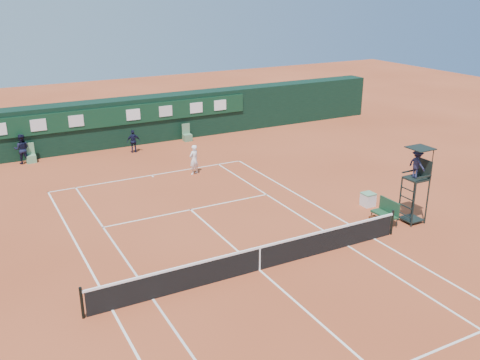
% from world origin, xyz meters
% --- Properties ---
extents(ground, '(90.00, 90.00, 0.00)m').
position_xyz_m(ground, '(0.00, 0.00, 0.00)').
color(ground, '#B54E2A').
rests_on(ground, ground).
extents(court_lines, '(11.05, 23.85, 0.01)m').
position_xyz_m(court_lines, '(0.00, 0.00, 0.01)').
color(court_lines, silver).
rests_on(court_lines, ground).
extents(tennis_net, '(12.90, 0.10, 1.10)m').
position_xyz_m(tennis_net, '(0.00, 0.00, 0.51)').
color(tennis_net, black).
rests_on(tennis_net, ground).
extents(back_wall, '(40.00, 1.65, 3.00)m').
position_xyz_m(back_wall, '(0.00, 18.74, 1.51)').
color(back_wall, black).
rests_on(back_wall, ground).
extents(linesman_chair_left, '(0.55, 0.50, 1.15)m').
position_xyz_m(linesman_chair_left, '(-5.50, 17.48, 0.32)').
color(linesman_chair_left, '#639769').
rests_on(linesman_chair_left, ground).
extents(linesman_chair_right, '(0.55, 0.50, 1.15)m').
position_xyz_m(linesman_chair_right, '(4.50, 17.48, 0.32)').
color(linesman_chair_right, '#54815B').
rests_on(linesman_chair_right, ground).
extents(umpire_chair, '(0.96, 0.95, 3.42)m').
position_xyz_m(umpire_chair, '(8.08, 0.54, 2.46)').
color(umpire_chair, black).
rests_on(umpire_chair, ground).
extents(player_bench, '(0.56, 1.20, 1.10)m').
position_xyz_m(player_bench, '(6.98, 0.95, 0.60)').
color(player_bench, '#1A4226').
rests_on(player_bench, ground).
extents(tennis_bag, '(0.39, 0.77, 0.28)m').
position_xyz_m(tennis_bag, '(6.59, 1.06, 0.14)').
color(tennis_bag, black).
rests_on(tennis_bag, ground).
extents(cooler, '(0.57, 0.57, 0.65)m').
position_xyz_m(cooler, '(7.63, 2.89, 0.33)').
color(cooler, silver).
rests_on(cooler, ground).
extents(tennis_ball, '(0.07, 0.07, 0.07)m').
position_xyz_m(tennis_ball, '(3.12, 6.28, 0.03)').
color(tennis_ball, '#BAD531').
rests_on(tennis_ball, ground).
extents(player, '(0.71, 0.60, 1.67)m').
position_xyz_m(player, '(2.19, 10.99, 0.83)').
color(player, white).
rests_on(player, ground).
extents(ball_kid_left, '(0.99, 0.85, 1.77)m').
position_xyz_m(ball_kid_left, '(-5.93, 17.48, 0.89)').
color(ball_kid_left, black).
rests_on(ball_kid_left, ground).
extents(ball_kid_right, '(0.89, 0.46, 1.45)m').
position_xyz_m(ball_kid_right, '(0.50, 16.55, 0.73)').
color(ball_kid_right, black).
rests_on(ball_kid_right, ground).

